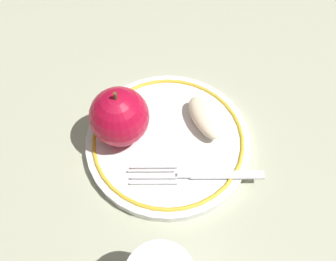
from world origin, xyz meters
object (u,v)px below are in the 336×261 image
Objects in this scene: fork at (201,175)px; apple_slice_front at (205,118)px; plate at (168,141)px; apple_red_whole at (119,117)px.

apple_slice_front is at bearing -95.61° from fork.
plate is 2.57× the size of apple_red_whole.
apple_slice_front is 0.09m from fork.
plate is at bearing 25.38° from apple_red_whole.
apple_red_whole is at bearing -31.93° from fork.
fork is at bearing -29.19° from apple_slice_front.
apple_red_whole reaches higher than plate.
plate is 0.08m from apple_red_whole.
fork is at bearing -19.99° from plate.
apple_slice_front is 0.48× the size of fork.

